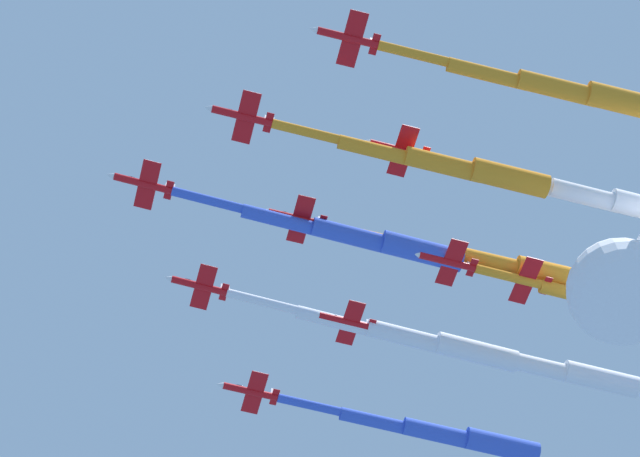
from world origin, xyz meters
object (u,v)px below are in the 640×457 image
(jet_port_inner, at_px, (442,163))
(jet_starboard_mid, at_px, (556,87))
(jet_port_mid, at_px, (488,261))
(jet_starboard_outer, at_px, (584,194))
(jet_lead, at_px, (352,235))
(jet_starboard_inner, at_px, (407,336))
(jet_port_outer, at_px, (438,433))
(jet_trail_port, at_px, (536,366))

(jet_port_inner, bearing_deg, jet_starboard_mid, -23.55)
(jet_port_mid, distance_m, jet_starboard_outer, 17.63)
(jet_lead, xyz_separation_m, jet_port_inner, (15.06, -9.50, -2.65))
(jet_starboard_outer, bearing_deg, jet_port_mid, 151.58)
(jet_lead, height_order, jet_starboard_inner, jet_starboard_inner)
(jet_port_outer, bearing_deg, jet_lead, -101.25)
(jet_lead, distance_m, jet_port_outer, 36.32)
(jet_starboard_mid, relative_size, jet_port_outer, 1.00)
(jet_port_inner, relative_size, jet_port_outer, 0.97)
(jet_starboard_mid, height_order, jet_starboard_outer, jet_starboard_outer)
(jet_port_inner, bearing_deg, jet_lead, 147.75)
(jet_lead, distance_m, jet_trail_port, 36.93)
(jet_trail_port, bearing_deg, jet_port_mid, -104.08)
(jet_starboard_mid, height_order, jet_port_outer, jet_port_outer)
(jet_port_mid, bearing_deg, jet_trail_port, 75.92)
(jet_lead, distance_m, jet_port_inner, 18.00)
(jet_port_mid, distance_m, jet_port_outer, 29.61)
(jet_starboard_outer, bearing_deg, jet_trail_port, 111.29)
(jet_port_mid, height_order, jet_starboard_outer, jet_port_mid)
(jet_starboard_mid, height_order, jet_trail_port, jet_trail_port)
(jet_starboard_inner, distance_m, jet_trail_port, 21.07)
(jet_port_inner, relative_size, jet_trail_port, 0.97)
(jet_port_outer, bearing_deg, jet_port_inner, -79.97)
(jet_starboard_inner, height_order, jet_port_outer, jet_starboard_inner)
(jet_lead, height_order, jet_starboard_outer, jet_lead)
(jet_lead, relative_size, jet_trail_port, 1.03)
(jet_starboard_inner, xyz_separation_m, jet_port_outer, (1.95, 16.65, -2.43))
(jet_port_mid, bearing_deg, jet_port_inner, -103.48)
(jet_port_inner, relative_size, jet_starboard_mid, 0.97)
(jet_starboard_inner, relative_size, jet_port_mid, 1.08)
(jet_lead, relative_size, jet_port_outer, 1.03)
(jet_lead, distance_m, jet_starboard_mid, 37.19)
(jet_port_mid, relative_size, jet_starboard_mid, 0.98)
(jet_starboard_outer, distance_m, jet_trail_port, 29.46)
(jet_port_outer, distance_m, jet_trail_port, 18.92)
(jet_starboard_mid, relative_size, jet_starboard_outer, 1.07)
(jet_lead, bearing_deg, jet_port_outer, 78.75)
(jet_port_mid, bearing_deg, jet_port_outer, 114.76)
(jet_starboard_mid, xyz_separation_m, jet_trail_port, (-8.66, 45.13, 2.62))
(jet_starboard_mid, xyz_separation_m, jet_port_outer, (-25.80, 52.86, 0.61))
(jet_port_outer, xyz_separation_m, jet_trail_port, (17.14, -7.73, 2.01))
(jet_starboard_inner, xyz_separation_m, jet_starboard_mid, (27.75, -36.21, -3.04))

